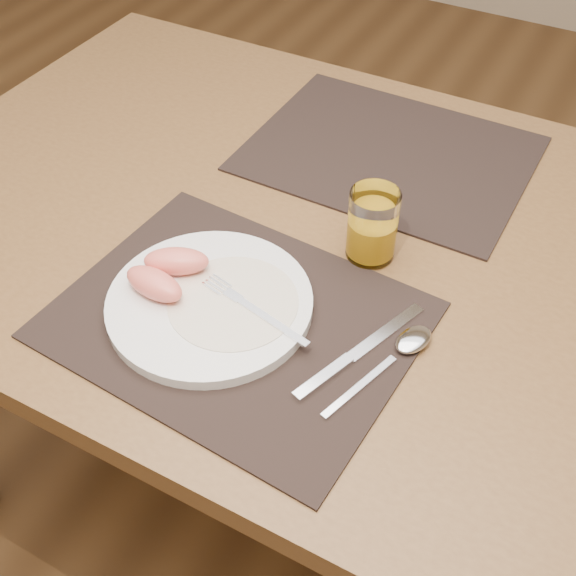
# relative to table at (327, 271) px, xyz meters

# --- Properties ---
(ground) EXTENTS (5.00, 5.00, 0.00)m
(ground) POSITION_rel_table_xyz_m (0.00, 0.00, -0.67)
(ground) COLOR brown
(ground) RESTS_ON ground
(table) EXTENTS (1.40, 0.90, 0.75)m
(table) POSITION_rel_table_xyz_m (0.00, 0.00, 0.00)
(table) COLOR brown
(table) RESTS_ON ground
(placemat_near) EXTENTS (0.47, 0.38, 0.00)m
(placemat_near) POSITION_rel_table_xyz_m (-0.03, -0.22, 0.09)
(placemat_near) COLOR black
(placemat_near) RESTS_ON table
(placemat_far) EXTENTS (0.45, 0.35, 0.00)m
(placemat_far) POSITION_rel_table_xyz_m (0.00, 0.22, 0.09)
(placemat_far) COLOR black
(placemat_far) RESTS_ON table
(plate) EXTENTS (0.27, 0.27, 0.02)m
(plate) POSITION_rel_table_xyz_m (-0.07, -0.22, 0.10)
(plate) COLOR white
(plate) RESTS_ON placemat_near
(plate_dressing) EXTENTS (0.17, 0.17, 0.00)m
(plate_dressing) POSITION_rel_table_xyz_m (-0.04, -0.21, 0.10)
(plate_dressing) COLOR white
(plate_dressing) RESTS_ON plate
(fork) EXTENTS (0.17, 0.06, 0.00)m
(fork) POSITION_rel_table_xyz_m (-0.02, -0.21, 0.11)
(fork) COLOR silver
(fork) RESTS_ON plate
(knife) EXTENTS (0.09, 0.21, 0.01)m
(knife) POSITION_rel_table_xyz_m (0.13, -0.21, 0.09)
(knife) COLOR silver
(knife) RESTS_ON placemat_near
(spoon) EXTENTS (0.08, 0.19, 0.01)m
(spoon) POSITION_rel_table_xyz_m (0.19, -0.16, 0.09)
(spoon) COLOR silver
(spoon) RESTS_ON placemat_near
(juice_glass) EXTENTS (0.07, 0.07, 0.10)m
(juice_glass) POSITION_rel_table_xyz_m (0.07, -0.02, 0.13)
(juice_glass) COLOR white
(juice_glass) RESTS_ON placemat_near
(grapefruit_wedges) EXTENTS (0.10, 0.11, 0.04)m
(grapefruit_wedges) POSITION_rel_table_xyz_m (-0.13, -0.22, 0.12)
(grapefruit_wedges) COLOR #EA735F
(grapefruit_wedges) RESTS_ON plate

